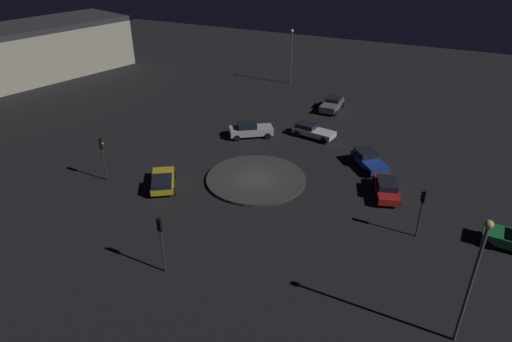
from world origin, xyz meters
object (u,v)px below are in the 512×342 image
object	(u,v)px
store_building	(26,52)
streetlamp_southwest	(474,272)
traffic_light_northwest	(102,151)
streetlamp_east	(291,50)
traffic_light_south	(422,204)
car_yellow	(163,181)
traffic_light_west	(161,234)
car_grey	(332,104)
car_silver	(250,130)
car_blue	(368,160)
car_red	(387,188)
car_white	(312,131)

from	to	relation	value
store_building	streetlamp_southwest	bearing A→B (deg)	83.17
traffic_light_northwest	streetlamp_east	bearing A→B (deg)	56.54
traffic_light_south	streetlamp_southwest	bearing A→B (deg)	120.23
car_yellow	traffic_light_northwest	xyz separation A→B (m)	(-0.87, 5.33, 2.16)
traffic_light_south	traffic_light_west	bearing A→B (deg)	47.17
streetlamp_east	store_building	xyz separation A→B (m)	(-13.15, 35.56, -1.00)
car_grey	car_silver	bearing A→B (deg)	-26.59
traffic_light_west	streetlamp_east	distance (m)	40.71
traffic_light_west	store_building	xyz separation A→B (m)	(27.02, 41.94, 0.73)
car_grey	traffic_light_northwest	size ratio (longest dim) A/B	1.10
car_blue	car_red	xyz separation A→B (m)	(-4.39, -2.45, -0.01)
streetlamp_southwest	traffic_light_west	bearing A→B (deg)	96.08
car_blue	car_white	xyz separation A→B (m)	(4.20, 6.80, 0.00)
streetlamp_southwest	traffic_light_south	bearing A→B (deg)	19.60
car_yellow	store_building	size ratio (longest dim) A/B	0.14
traffic_light_west	store_building	size ratio (longest dim) A/B	0.14
car_blue	store_building	size ratio (longest dim) A/B	0.14
car_red	streetlamp_southwest	world-z (taller)	streetlamp_southwest
car_white	traffic_light_south	bearing A→B (deg)	-37.41
traffic_light_south	streetlamp_east	xyz separation A→B (m)	(29.48, 20.80, 1.98)
streetlamp_east	car_red	bearing A→B (deg)	-144.22
car_red	streetlamp_east	distance (m)	30.69
car_blue	car_yellow	xyz separation A→B (m)	(-11.15, 15.15, -0.02)
car_yellow	streetlamp_east	world-z (taller)	streetlamp_east
traffic_light_south	streetlamp_east	bearing A→B (deg)	-44.16
streetlamp_southwest	car_grey	bearing A→B (deg)	27.06
traffic_light_northwest	streetlamp_southwest	size ratio (longest dim) A/B	0.51
car_yellow	traffic_light_northwest	size ratio (longest dim) A/B	1.08
traffic_light_west	car_red	bearing A→B (deg)	-34.33
car_red	car_grey	bearing A→B (deg)	-167.55
car_yellow	store_building	xyz separation A→B (m)	(18.29, 35.74, 3.00)
car_silver	traffic_light_northwest	world-z (taller)	traffic_light_northwest
car_blue	streetlamp_east	size ratio (longest dim) A/B	0.58
traffic_light_northwest	traffic_light_west	distance (m)	13.95
car_yellow	streetlamp_east	bearing A→B (deg)	-32.02
car_blue	car_silver	xyz separation A→B (m)	(1.58, 12.83, 0.07)
traffic_light_northwest	car_silver	bearing A→B (deg)	36.22
car_blue	car_red	distance (m)	5.03
car_white	traffic_light_northwest	xyz separation A→B (m)	(-16.21, 13.68, 2.14)
car_white	traffic_light_west	size ratio (longest dim) A/B	1.10
car_silver	car_yellow	distance (m)	12.94
car_red	traffic_light_south	xyz separation A→B (m)	(-4.80, -3.01, 2.01)
car_yellow	streetlamp_east	xyz separation A→B (m)	(31.45, 0.18, 4.00)
car_yellow	traffic_light_northwest	distance (m)	5.82
car_blue	car_yellow	world-z (taller)	car_blue
car_grey	traffic_light_south	bearing A→B (deg)	30.46
car_red	streetlamp_east	xyz separation A→B (m)	(24.69, 17.79, 3.99)
traffic_light_south	store_building	size ratio (longest dim) A/B	0.12
car_yellow	streetlamp_east	size ratio (longest dim) A/B	0.58
car_silver	streetlamp_east	xyz separation A→B (m)	(18.72, 2.51, 3.91)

